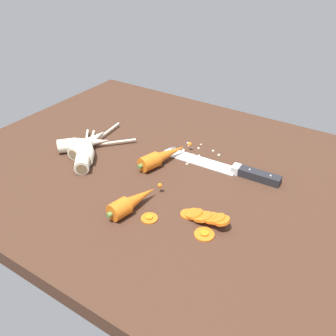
{
  "coord_description": "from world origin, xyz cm",
  "views": [
    {
      "loc": [
        45.21,
        -71.25,
        55.7
      ],
      "look_at": [
        0.0,
        -2.0,
        1.5
      ],
      "focal_mm": 39.73,
      "sensor_mm": 36.0,
      "label": 1
    }
  ],
  "objects_px": {
    "parsnip_mid_right": "(89,143)",
    "carrot_slice_stray_near": "(149,218)",
    "whole_carrot": "(162,157)",
    "parsnip_mid_left": "(84,154)",
    "chefs_knife": "(216,164)",
    "carrot_slice_stray_mid": "(204,234)",
    "whole_carrot_second": "(132,202)",
    "parsnip_front": "(88,149)",
    "parsnip_back": "(84,143)",
    "carrot_slice_stack": "(204,217)"
  },
  "relations": [
    {
      "from": "carrot_slice_stray_mid",
      "to": "whole_carrot",
      "type": "bearing_deg",
      "value": 141.27
    },
    {
      "from": "parsnip_back",
      "to": "whole_carrot_second",
      "type": "bearing_deg",
      "value": -26.02
    },
    {
      "from": "whole_carrot",
      "to": "parsnip_mid_left",
      "type": "height_order",
      "value": "whole_carrot"
    },
    {
      "from": "whole_carrot",
      "to": "parsnip_front",
      "type": "distance_m",
      "value": 0.22
    },
    {
      "from": "parsnip_mid_right",
      "to": "carrot_slice_stack",
      "type": "distance_m",
      "value": 0.45
    },
    {
      "from": "carrot_slice_stack",
      "to": "chefs_knife",
      "type": "bearing_deg",
      "value": 110.24
    },
    {
      "from": "whole_carrot",
      "to": "chefs_knife",
      "type": "bearing_deg",
      "value": 26.17
    },
    {
      "from": "parsnip_back",
      "to": "carrot_slice_stray_near",
      "type": "distance_m",
      "value": 0.37
    },
    {
      "from": "whole_carrot_second",
      "to": "chefs_knife",
      "type": "bearing_deg",
      "value": 73.38
    },
    {
      "from": "chefs_knife",
      "to": "whole_carrot",
      "type": "distance_m",
      "value": 0.15
    },
    {
      "from": "parsnip_back",
      "to": "parsnip_mid_right",
      "type": "bearing_deg",
      "value": 52.69
    },
    {
      "from": "chefs_knife",
      "to": "carrot_slice_stack",
      "type": "bearing_deg",
      "value": -69.76
    },
    {
      "from": "chefs_knife",
      "to": "whole_carrot_second",
      "type": "bearing_deg",
      "value": -106.62
    },
    {
      "from": "whole_carrot",
      "to": "parsnip_mid_left",
      "type": "relative_size",
      "value": 0.95
    },
    {
      "from": "whole_carrot_second",
      "to": "parsnip_mid_right",
      "type": "distance_m",
      "value": 0.32
    },
    {
      "from": "whole_carrot_second",
      "to": "parsnip_back",
      "type": "bearing_deg",
      "value": 153.98
    },
    {
      "from": "carrot_slice_stack",
      "to": "carrot_slice_stray_mid",
      "type": "xyz_separation_m",
      "value": [
        0.02,
        -0.04,
        -0.01
      ]
    },
    {
      "from": "parsnip_front",
      "to": "parsnip_mid_right",
      "type": "distance_m",
      "value": 0.04
    },
    {
      "from": "whole_carrot_second",
      "to": "parsnip_back",
      "type": "xyz_separation_m",
      "value": [
        -0.29,
        0.14,
        -0.0
      ]
    },
    {
      "from": "chefs_knife",
      "to": "parsnip_mid_right",
      "type": "height_order",
      "value": "parsnip_mid_right"
    },
    {
      "from": "parsnip_mid_left",
      "to": "carrot_slice_stack",
      "type": "distance_m",
      "value": 0.41
    },
    {
      "from": "carrot_slice_stray_near",
      "to": "whole_carrot",
      "type": "bearing_deg",
      "value": 116.93
    },
    {
      "from": "whole_carrot_second",
      "to": "parsnip_front",
      "type": "relative_size",
      "value": 0.97
    },
    {
      "from": "parsnip_mid_left",
      "to": "carrot_slice_stray_mid",
      "type": "height_order",
      "value": "parsnip_mid_left"
    },
    {
      "from": "parsnip_front",
      "to": "parsnip_back",
      "type": "height_order",
      "value": "same"
    },
    {
      "from": "whole_carrot_second",
      "to": "carrot_slice_stray_mid",
      "type": "distance_m",
      "value": 0.18
    },
    {
      "from": "carrot_slice_stray_mid",
      "to": "chefs_knife",
      "type": "bearing_deg",
      "value": 111.76
    },
    {
      "from": "parsnip_mid_left",
      "to": "carrot_slice_stack",
      "type": "relative_size",
      "value": 1.65
    },
    {
      "from": "whole_carrot",
      "to": "carrot_slice_stray_mid",
      "type": "relative_size",
      "value": 4.29
    },
    {
      "from": "chefs_knife",
      "to": "carrot_slice_stray_mid",
      "type": "bearing_deg",
      "value": -68.24
    },
    {
      "from": "whole_carrot_second",
      "to": "carrot_slice_stray_near",
      "type": "height_order",
      "value": "whole_carrot_second"
    },
    {
      "from": "whole_carrot",
      "to": "parsnip_front",
      "type": "bearing_deg",
      "value": -157.76
    },
    {
      "from": "parsnip_mid_right",
      "to": "parsnip_back",
      "type": "distance_m",
      "value": 0.02
    },
    {
      "from": "parsnip_mid_left",
      "to": "parsnip_back",
      "type": "bearing_deg",
      "value": 133.75
    },
    {
      "from": "parsnip_mid_right",
      "to": "carrot_slice_stray_near",
      "type": "relative_size",
      "value": 6.21
    },
    {
      "from": "chefs_knife",
      "to": "carrot_slice_stray_near",
      "type": "relative_size",
      "value": 9.08
    },
    {
      "from": "chefs_knife",
      "to": "whole_carrot",
      "type": "xyz_separation_m",
      "value": [
        -0.13,
        -0.07,
        0.01
      ]
    },
    {
      "from": "parsnip_mid_right",
      "to": "parsnip_mid_left",
      "type": "bearing_deg",
      "value": -60.9
    },
    {
      "from": "carrot_slice_stack",
      "to": "carrot_slice_stray_mid",
      "type": "height_order",
      "value": "carrot_slice_stack"
    },
    {
      "from": "parsnip_front",
      "to": "carrot_slice_stray_mid",
      "type": "height_order",
      "value": "parsnip_front"
    },
    {
      "from": "parsnip_mid_right",
      "to": "parsnip_front",
      "type": "bearing_deg",
      "value": -50.68
    },
    {
      "from": "whole_carrot_second",
      "to": "parsnip_front",
      "type": "height_order",
      "value": "whole_carrot_second"
    },
    {
      "from": "chefs_knife",
      "to": "whole_carrot_second",
      "type": "height_order",
      "value": "whole_carrot_second"
    },
    {
      "from": "parsnip_mid_right",
      "to": "carrot_slice_stray_mid",
      "type": "height_order",
      "value": "parsnip_mid_right"
    },
    {
      "from": "chefs_knife",
      "to": "whole_carrot",
      "type": "bearing_deg",
      "value": -153.83
    },
    {
      "from": "carrot_slice_stray_near",
      "to": "carrot_slice_stray_mid",
      "type": "relative_size",
      "value": 0.87
    },
    {
      "from": "whole_carrot",
      "to": "parsnip_mid_right",
      "type": "distance_m",
      "value": 0.23
    },
    {
      "from": "parsnip_mid_left",
      "to": "parsnip_back",
      "type": "xyz_separation_m",
      "value": [
        -0.04,
        0.04,
        0.0
      ]
    },
    {
      "from": "carrot_slice_stray_near",
      "to": "parsnip_back",
      "type": "bearing_deg",
      "value": 156.57
    },
    {
      "from": "parsnip_back",
      "to": "carrot_slice_stack",
      "type": "xyz_separation_m",
      "value": [
        0.45,
        -0.09,
        -0.01
      ]
    }
  ]
}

